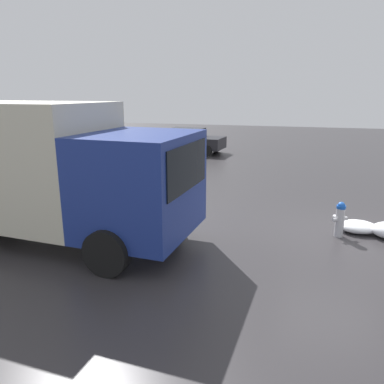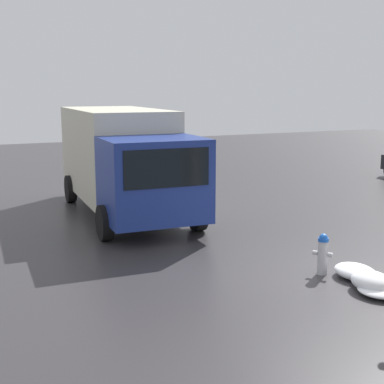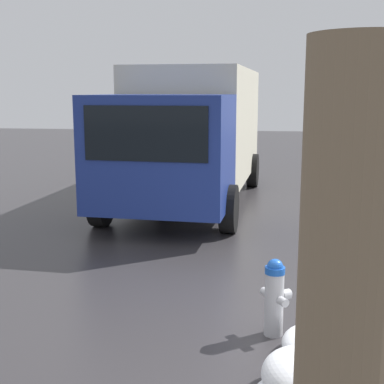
{
  "view_description": "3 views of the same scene",
  "coord_description": "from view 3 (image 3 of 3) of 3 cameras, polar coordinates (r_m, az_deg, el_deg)",
  "views": [
    {
      "loc": [
        1.02,
        8.96,
        3.31
      ],
      "look_at": [
        3.36,
        0.88,
        1.07
      ],
      "focal_mm": 35.0,
      "sensor_mm": 36.0,
      "label": 1
    },
    {
      "loc": [
        -8.23,
        6.85,
        3.71
      ],
      "look_at": [
        3.65,
        1.2,
        1.17
      ],
      "focal_mm": 50.0,
      "sensor_mm": 36.0,
      "label": 2
    },
    {
      "loc": [
        -5.45,
        0.11,
        2.59
      ],
      "look_at": [
        3.54,
        1.39,
        0.87
      ],
      "focal_mm": 50.0,
      "sensor_mm": 36.0,
      "label": 3
    }
  ],
  "objects": [
    {
      "name": "ground_plane",
      "position": [
        6.03,
        8.64,
        -14.79
      ],
      "size": [
        60.0,
        60.0,
        0.0
      ],
      "primitive_type": "plane",
      "color": "#333033"
    },
    {
      "name": "fire_hydrant",
      "position": [
        5.86,
        8.8,
        -10.92
      ],
      "size": [
        0.38,
        0.35,
        0.85
      ],
      "rotation": [
        0.0,
        0.0,
        5.34
      ],
      "color": "#B7B7BC",
      "rests_on": "ground_plane"
    },
    {
      "name": "tree_trunk",
      "position": [
        3.27,
        16.22,
        -9.89
      ],
      "size": [
        0.88,
        0.58,
        2.89
      ],
      "color": "#7F6B51",
      "rests_on": "ground_plane"
    },
    {
      "name": "delivery_truck",
      "position": [
        12.59,
        0.01,
        6.63
      ],
      "size": [
        7.59,
        3.11,
        3.11
      ],
      "rotation": [
        0.0,
        0.0,
        1.51
      ],
      "color": "navy",
      "rests_on": "ground_plane"
    },
    {
      "name": "snow_pile_by_hydrant",
      "position": [
        5.57,
        13.41,
        -15.67
      ],
      "size": [
        0.92,
        0.73,
        0.28
      ],
      "color": "white",
      "rests_on": "ground_plane"
    },
    {
      "name": "snow_pile_curbside",
      "position": [
        4.93,
        11.55,
        -18.63
      ],
      "size": [
        0.85,
        0.68,
        0.37
      ],
      "color": "white",
      "rests_on": "ground_plane"
    }
  ]
}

